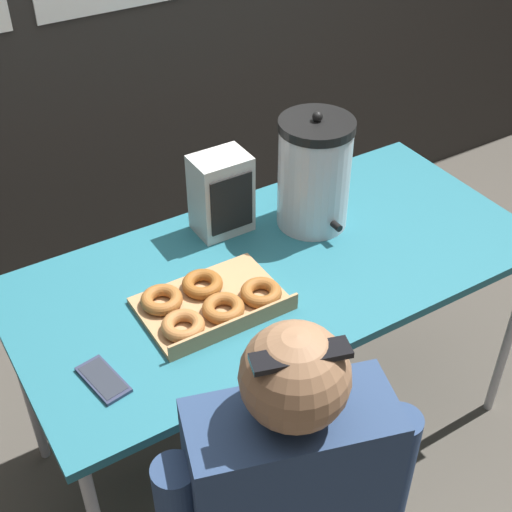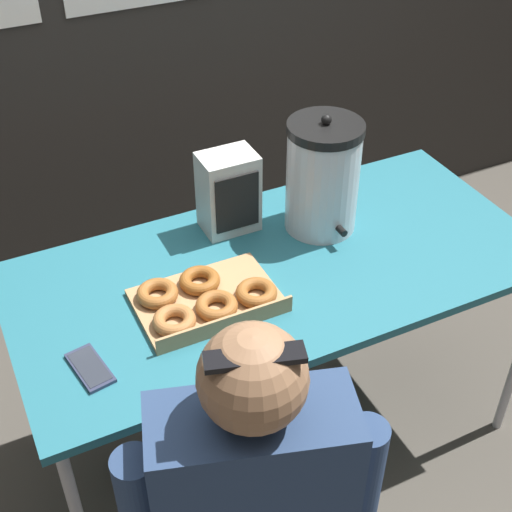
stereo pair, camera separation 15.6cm
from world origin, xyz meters
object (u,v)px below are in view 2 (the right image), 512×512
coffee_urn (323,177)px  space_heater (229,192)px  cell_phone (90,368)px  donut_box (204,299)px

coffee_urn → space_heater: size_ratio=1.50×
coffee_urn → cell_phone: (-0.82, -0.29, -0.17)m
coffee_urn → space_heater: (-0.26, 0.11, -0.05)m
cell_phone → coffee_urn: bearing=9.5°
donut_box → cell_phone: 0.36m
cell_phone → space_heater: space_heater is taller
coffee_urn → cell_phone: bearing=-160.7°
coffee_urn → cell_phone: size_ratio=2.35×
coffee_urn → cell_phone: 0.88m
coffee_urn → cell_phone: coffee_urn is taller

